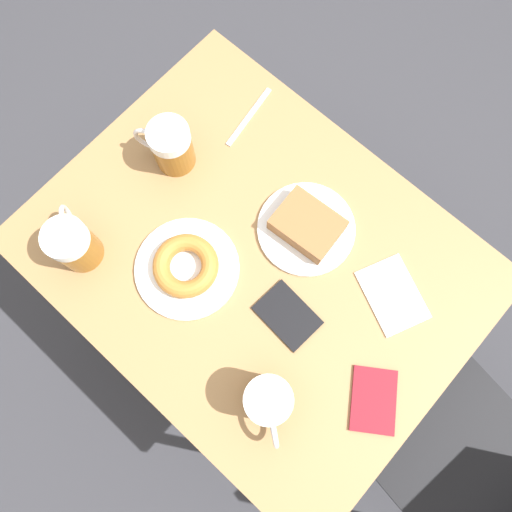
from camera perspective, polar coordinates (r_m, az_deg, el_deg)
ground_plane at (r=1.82m, az=-0.00°, el=-6.37°), size 8.00×8.00×0.00m
table at (r=1.14m, az=-0.00°, el=-1.25°), size 0.72×0.92×0.77m
plate_with_cake at (r=1.07m, az=5.84°, el=3.37°), size 0.21×0.21×0.05m
plate_with_donut at (r=1.05m, az=-7.97°, el=-1.24°), size 0.22×0.22×0.05m
beer_mug_left at (r=1.08m, az=-20.17°, el=1.34°), size 0.09×0.12×0.12m
beer_mug_center at (r=0.97m, az=1.39°, el=-16.23°), size 0.10×0.12×0.12m
beer_mug_right at (r=1.11m, az=-9.72°, el=12.28°), size 0.09×0.13×0.12m
napkin_folded at (r=1.08m, az=15.34°, el=-4.31°), size 0.16×0.18×0.00m
fork at (r=1.19m, az=-0.81°, el=15.63°), size 0.17×0.04×0.00m
passport_near_edge at (r=1.05m, az=13.30°, el=-15.74°), size 0.15×0.14×0.01m
passport_far_edge at (r=1.04m, az=3.62°, el=-6.78°), size 0.10×0.13×0.01m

